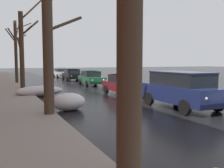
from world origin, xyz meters
The scene contains 13 objects.
left_sidewalk_slab centered at (-6.11, 18.00, 0.07)m, with size 3.33×80.00×0.14m, color gray.
snow_bank_mid_block_left centered at (-3.54, 10.29, 0.39)m, with size 1.61×1.33×0.83m.
snow_bank_near_corner_right centered at (3.35, 16.08, 0.39)m, with size 1.75×1.14×0.83m.
snow_bank_along_right_kerb centered at (-4.12, 15.90, 0.34)m, with size 3.14×1.23×0.70m.
snow_bank_far_right_pile centered at (3.86, 28.92, 0.25)m, with size 3.15×1.43×0.51m.
bare_tree_second_along_sidewalk centered at (-4.70, 9.22, 3.42)m, with size 3.62×2.07×6.17m.
bare_tree_mid_block centered at (-4.67, 20.41, 3.46)m, with size 2.07×2.61×7.63m.
bare_tree_far_down_block centered at (-4.72, 26.69, 3.61)m, with size 2.70×3.07×6.59m.
suv_darkblue_approaching_near_lane centered at (1.62, 8.44, 0.99)m, with size 2.18×4.63×1.82m.
sedan_maroon_parked_kerbside_close centered at (1.41, 14.00, 0.75)m, with size 2.10×4.21×1.42m.
sedan_green_parked_kerbside_mid centered at (1.74, 21.56, 0.75)m, with size 2.07×4.37×1.42m.
sedan_black_parked_far_down_block centered at (1.90, 28.72, 0.75)m, with size 2.16×4.19×1.42m.
sedan_white_queued_behind_truck centered at (2.09, 35.15, 0.75)m, with size 1.92×3.93×1.42m.
Camera 1 is at (-6.68, -1.07, 2.29)m, focal length 39.36 mm.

